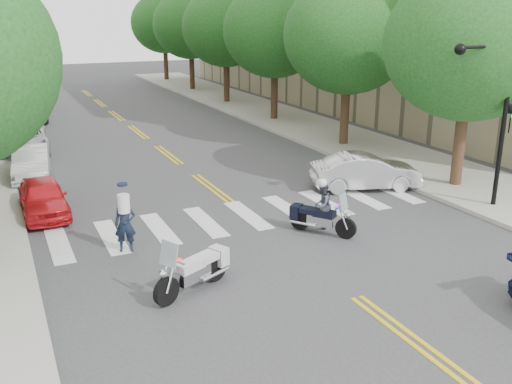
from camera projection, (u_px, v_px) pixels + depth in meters
ground at (356, 298)px, 13.93m from camera, size 140.00×140.00×0.00m
sidewalk_right at (284, 118)px, 36.73m from camera, size 5.00×60.00×0.15m
tree_r_0 at (471, 43)px, 20.96m from camera, size 6.40×6.40×8.45m
tree_r_1 at (348, 35)px, 27.88m from camera, size 6.40×6.40×8.45m
tree_r_2 at (275, 30)px, 34.79m from camera, size 6.40×6.40×8.45m
tree_r_3 at (226, 27)px, 41.70m from camera, size 6.40×6.40×8.45m
tree_r_4 at (190, 25)px, 48.61m from camera, size 6.40×6.40×8.45m
tree_r_5 at (164, 23)px, 55.52m from camera, size 6.40×6.40×8.45m
traffic_signal_pole at (496, 104)px, 18.92m from camera, size 2.82×0.42×6.00m
motorcycle_police at (320, 209)px, 17.73m from camera, size 1.47×1.95×1.80m
motorcycle_parked at (198, 269)px, 14.20m from camera, size 2.26×1.32×1.56m
officer_standing at (125, 224)px, 16.36m from camera, size 0.70×0.55×1.67m
convertible at (366, 172)px, 22.26m from camera, size 4.48×2.70×1.39m
parked_car_a at (43, 197)px, 19.41m from camera, size 1.51×3.69×1.26m
parked_car_b at (31, 163)px, 23.72m from camera, size 1.79×4.10×1.31m
parked_car_c at (23, 139)px, 28.04m from camera, size 2.49×5.06×1.38m
parked_car_d at (32, 110)px, 36.25m from camera, size 2.22×4.77×1.35m
parked_car_e at (26, 101)px, 40.63m from camera, size 1.65×3.55×1.18m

